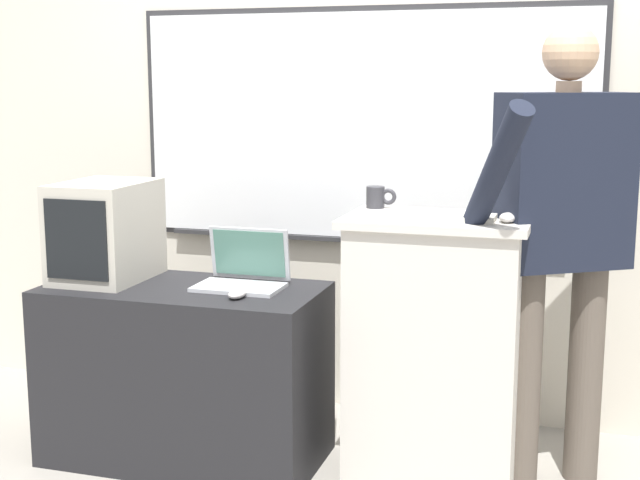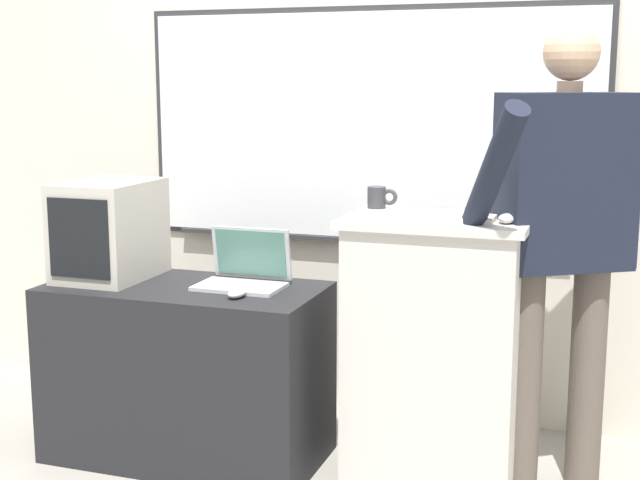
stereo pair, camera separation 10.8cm
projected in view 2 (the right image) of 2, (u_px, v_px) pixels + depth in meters
The scene contains 10 objects.
back_wall at pixel (408, 99), 3.94m from camera, with size 6.40×0.17×2.87m.
lectern_podium at pixel (434, 352), 3.32m from camera, with size 0.67×0.44×1.02m.
side_desk at pixel (187, 372), 3.59m from camera, with size 1.10×0.54×0.71m.
person_presenter at pixel (563, 225), 3.20m from camera, with size 0.63×0.75×1.71m.
laptop at pixel (245, 270), 3.52m from camera, with size 0.34×0.25×0.23m.
wireless_keyboard at pixel (436, 217), 3.18m from camera, with size 0.41×0.15×0.02m.
computer_mouse_by_laptop at pixel (237, 293), 3.33m from camera, with size 0.06×0.10×0.03m.
computer_mouse_by_keyboard at pixel (507, 218), 3.10m from camera, with size 0.06×0.10×0.03m.
crt_monitor at pixel (109, 230), 3.64m from camera, with size 0.33×0.44×0.40m.
coffee_mug at pixel (378, 197), 3.45m from camera, with size 0.12×0.07×0.08m.
Camera 2 is at (0.92, -2.65, 1.52)m, focal length 50.00 mm.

